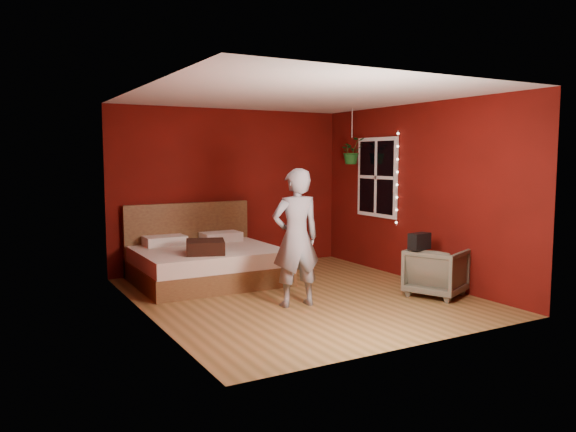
{
  "coord_description": "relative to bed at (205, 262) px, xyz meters",
  "views": [
    {
      "loc": [
        -3.67,
        -6.25,
        1.82
      ],
      "look_at": [
        0.05,
        0.4,
        1.02
      ],
      "focal_mm": 35.0,
      "sensor_mm": 36.0,
      "label": 1
    }
  ],
  "objects": [
    {
      "name": "floor",
      "position": [
        0.76,
        -1.44,
        -0.29
      ],
      "size": [
        4.5,
        4.5,
        0.0
      ],
      "primitive_type": "plane",
      "color": "olive",
      "rests_on": "ground"
    },
    {
      "name": "hanging_plant",
      "position": [
        2.47,
        -0.21,
        1.63
      ],
      "size": [
        0.43,
        0.39,
        0.9
      ],
      "color": "silver",
      "rests_on": "room_walls"
    },
    {
      "name": "window",
      "position": [
        2.73,
        -0.54,
        1.21
      ],
      "size": [
        0.05,
        0.97,
        1.27
      ],
      "color": "white",
      "rests_on": "room_walls"
    },
    {
      "name": "room_walls",
      "position": [
        0.76,
        -1.44,
        1.39
      ],
      "size": [
        4.04,
        4.54,
        2.62
      ],
      "color": "#5F0E0A",
      "rests_on": "ground"
    },
    {
      "name": "person",
      "position": [
        0.48,
        -1.84,
        0.56
      ],
      "size": [
        0.66,
        0.47,
        1.69
      ],
      "primitive_type": "imported",
      "rotation": [
        0.0,
        0.0,
        3.03
      ],
      "color": "gray",
      "rests_on": "ground"
    },
    {
      "name": "bed",
      "position": [
        0.0,
        0.0,
        0.0
      ],
      "size": [
        2.01,
        1.71,
        1.11
      ],
      "color": "brown",
      "rests_on": "ground"
    },
    {
      "name": "handbag",
      "position": [
        2.06,
        -2.28,
        0.46
      ],
      "size": [
        0.32,
        0.19,
        0.21
      ],
      "primitive_type": "cube",
      "rotation": [
        0.0,
        0.0,
        0.16
      ],
      "color": "black",
      "rests_on": "armchair"
    },
    {
      "name": "armchair",
      "position": [
        2.34,
        -2.31,
        0.03
      ],
      "size": [
        0.92,
        0.91,
        0.64
      ],
      "primitive_type": "imported",
      "rotation": [
        0.0,
        0.0,
        1.99
      ],
      "color": "#5B5947",
      "rests_on": "ground"
    },
    {
      "name": "throw_pillow",
      "position": [
        -0.18,
        -0.5,
        0.31
      ],
      "size": [
        0.65,
        0.65,
        0.18
      ],
      "primitive_type": "cube",
      "rotation": [
        0.0,
        0.0,
        -0.33
      ],
      "color": "black",
      "rests_on": "bed"
    },
    {
      "name": "fairy_lights",
      "position": [
        2.7,
        -1.06,
        1.21
      ],
      "size": [
        0.04,
        0.04,
        1.45
      ],
      "color": "silver",
      "rests_on": "room_walls"
    }
  ]
}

